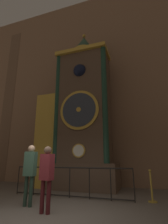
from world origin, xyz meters
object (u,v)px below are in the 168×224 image
(clock_tower, at_px, (78,117))
(stanchion_post, at_px, (152,191))
(visitor_near, at_px, (30,168))
(visitor_far, at_px, (47,172))

(clock_tower, distance_m, stanchion_post, 4.84)
(clock_tower, bearing_deg, visitor_near, -93.38)
(clock_tower, relative_size, visitor_near, 4.79)
(clock_tower, height_order, stanchion_post, clock_tower)
(visitor_near, xyz_separation_m, stanchion_post, (3.47, 1.79, -0.74))
(visitor_far, distance_m, stanchion_post, 3.51)
(clock_tower, bearing_deg, visitor_far, -80.62)
(visitor_near, bearing_deg, stanchion_post, 22.74)
(visitor_near, height_order, stanchion_post, visitor_near)
(clock_tower, xyz_separation_m, visitor_far, (0.65, -3.91, -2.46))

